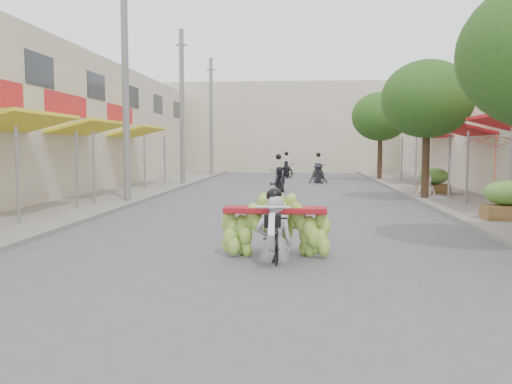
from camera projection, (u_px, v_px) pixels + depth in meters
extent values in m
plane|color=#545358|center=(240.00, 308.00, 6.93)|extent=(120.00, 120.00, 0.00)
cube|color=gray|center=(113.00, 194.00, 22.40)|extent=(4.00, 60.00, 0.12)
cube|color=gray|center=(461.00, 197.00, 21.23)|extent=(4.00, 60.00, 0.12)
cube|color=yellow|center=(21.00, 122.00, 15.24)|extent=(1.77, 4.00, 0.53)
cylinder|color=slate|center=(17.00, 178.00, 13.51)|extent=(0.08, 0.08, 2.55)
cylinder|color=slate|center=(77.00, 171.00, 17.08)|extent=(0.08, 0.08, 2.55)
cube|color=yellow|center=(90.00, 128.00, 20.20)|extent=(1.77, 4.00, 0.53)
cylinder|color=slate|center=(94.00, 169.00, 18.47)|extent=(0.08, 0.08, 2.55)
cylinder|color=slate|center=(128.00, 165.00, 22.04)|extent=(0.08, 0.08, 2.55)
cube|color=red|center=(67.00, 105.00, 20.20)|extent=(0.10, 3.50, 0.80)
cube|color=yellow|center=(138.00, 132.00, 26.16)|extent=(1.77, 4.00, 0.53)
cylinder|color=slate|center=(145.00, 163.00, 24.43)|extent=(0.08, 0.08, 2.55)
cylinder|color=slate|center=(165.00, 161.00, 28.00)|extent=(0.08, 0.08, 2.55)
cube|color=red|center=(120.00, 114.00, 26.16)|extent=(0.10, 3.50, 0.80)
cube|color=#1E2328|center=(39.00, 70.00, 18.13)|extent=(0.08, 2.00, 1.10)
cube|color=#1E2328|center=(96.00, 86.00, 23.10)|extent=(0.08, 2.00, 1.10)
cube|color=#1E2328|center=(132.00, 97.00, 28.06)|extent=(0.08, 2.00, 1.10)
cube|color=#1E2328|center=(158.00, 104.00, 33.03)|extent=(0.08, 2.00, 1.10)
cube|color=#1E2328|center=(177.00, 110.00, 37.99)|extent=(0.08, 2.00, 1.10)
cylinder|color=slate|center=(511.00, 176.00, 14.33)|extent=(0.08, 0.08, 2.55)
cylinder|color=slate|center=(467.00, 170.00, 18.11)|extent=(0.08, 0.08, 2.55)
cube|color=#AF171A|center=(459.00, 129.00, 21.98)|extent=(1.77, 4.20, 0.53)
cylinder|color=slate|center=(449.00, 167.00, 20.29)|extent=(0.08, 0.08, 2.55)
cylinder|color=slate|center=(426.00, 164.00, 24.06)|extent=(0.08, 0.08, 2.55)
cube|color=#AF171A|center=(425.00, 133.00, 27.94)|extent=(1.77, 4.20, 0.53)
cylinder|color=slate|center=(416.00, 162.00, 26.25)|extent=(0.08, 0.08, 2.55)
cylinder|color=slate|center=(402.00, 160.00, 30.02)|extent=(0.08, 0.08, 2.55)
cube|color=beige|center=(293.00, 128.00, 44.36)|extent=(20.00, 6.00, 7.00)
cylinder|color=slate|center=(126.00, 91.00, 18.96)|extent=(0.24, 0.24, 8.00)
cylinder|color=slate|center=(182.00, 108.00, 27.89)|extent=(0.24, 0.24, 8.00)
cube|color=slate|center=(181.00, 45.00, 27.62)|extent=(0.60, 0.08, 0.08)
cylinder|color=slate|center=(211.00, 117.00, 36.83)|extent=(0.24, 0.24, 8.00)
cube|color=slate|center=(211.00, 70.00, 36.56)|extent=(0.60, 0.08, 0.08)
cylinder|color=#3A2719|center=(426.00, 158.00, 20.24)|extent=(0.28, 0.28, 3.20)
ellipsoid|color=#275117|center=(427.00, 99.00, 20.05)|extent=(3.40, 3.40, 2.90)
cylinder|color=#3A2719|center=(380.00, 154.00, 32.15)|extent=(0.28, 0.28, 3.20)
ellipsoid|color=#275117|center=(381.00, 116.00, 31.97)|extent=(3.40, 3.40, 2.90)
cube|color=brown|center=(507.00, 210.00, 14.32)|extent=(1.20, 0.80, 0.50)
ellipsoid|color=#569437|center=(508.00, 188.00, 14.27)|extent=(1.20, 0.88, 0.66)
cube|color=brown|center=(434.00, 187.00, 22.26)|extent=(1.20, 0.80, 0.50)
ellipsoid|color=#569437|center=(434.00, 173.00, 22.21)|extent=(1.20, 0.88, 0.66)
imported|color=black|center=(274.00, 236.00, 9.75)|extent=(0.61, 1.53, 0.87)
cylinder|color=silver|center=(272.00, 232.00, 9.09)|extent=(0.10, 0.66, 0.66)
cube|color=black|center=(273.00, 221.00, 9.18)|extent=(0.28, 0.22, 0.22)
cylinder|color=silver|center=(273.00, 207.00, 9.26)|extent=(0.60, 0.05, 0.05)
cube|color=maroon|center=(275.00, 210.00, 10.06)|extent=(1.90, 0.55, 0.10)
imported|color=#B6B7BE|center=(274.00, 194.00, 9.64)|extent=(0.66, 0.49, 1.83)
sphere|color=black|center=(274.00, 144.00, 9.53)|extent=(0.28, 0.28, 0.28)
imported|color=red|center=(497.00, 133.00, 14.56)|extent=(2.16, 2.16, 1.62)
imported|color=white|center=(427.00, 174.00, 21.41)|extent=(0.83, 0.50, 1.69)
imported|color=black|center=(278.00, 181.00, 24.33)|extent=(1.00, 1.88, 1.00)
imported|color=#292931|center=(278.00, 167.00, 24.28)|extent=(0.87, 0.63, 1.65)
sphere|color=black|center=(278.00, 157.00, 24.24)|extent=(0.26, 0.26, 0.26)
imported|color=black|center=(318.00, 173.00, 30.00)|extent=(1.12, 1.99, 1.13)
imported|color=#292931|center=(318.00, 163.00, 29.96)|extent=(1.18, 0.86, 1.65)
sphere|color=black|center=(318.00, 155.00, 29.92)|extent=(0.26, 0.26, 0.26)
imported|color=black|center=(286.00, 171.00, 34.41)|extent=(1.23, 1.79, 0.95)
imported|color=#292931|center=(286.00, 161.00, 34.35)|extent=(1.10, 0.88, 1.65)
sphere|color=black|center=(286.00, 154.00, 34.31)|extent=(0.26, 0.26, 0.26)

